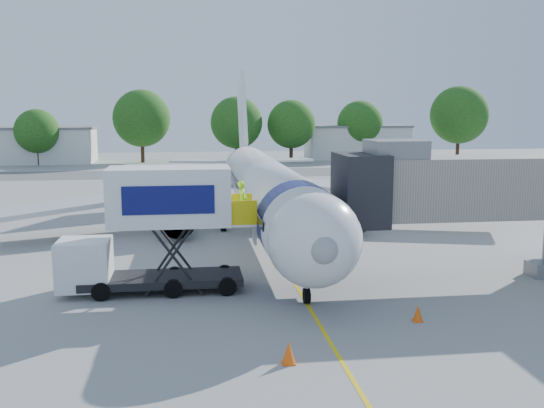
{
  "coord_description": "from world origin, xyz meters",
  "views": [
    {
      "loc": [
        -4.66,
        -33.29,
        8.01
      ],
      "look_at": [
        -0.6,
        -3.22,
        3.2
      ],
      "focal_mm": 40.0,
      "sensor_mm": 36.0,
      "label": 1
    }
  ],
  "objects": [
    {
      "name": "ground",
      "position": [
        0.0,
        0.0,
        0.0
      ],
      "size": [
        160.0,
        160.0,
        0.0
      ],
      "primitive_type": "plane",
      "color": "#9B9B99",
      "rests_on": "ground"
    },
    {
      "name": "guidance_line",
      "position": [
        0.0,
        0.0,
        0.01
      ],
      "size": [
        0.15,
        70.0,
        0.01
      ],
      "primitive_type": "cube",
      "color": "yellow",
      "rests_on": "ground"
    },
    {
      "name": "taxiway_strip",
      "position": [
        0.0,
        42.0,
        0.0
      ],
      "size": [
        120.0,
        10.0,
        0.01
      ],
      "primitive_type": "cube",
      "color": "#59595B",
      "rests_on": "ground"
    },
    {
      "name": "aircraft",
      "position": [
        0.0,
        4.12,
        2.95
      ],
      "size": [
        34.17,
        37.73,
        11.35
      ],
      "color": "white",
      "rests_on": "ground"
    },
    {
      "name": "jet_bridge",
      "position": [
        7.99,
        -7.0,
        4.34
      ],
      "size": [
        13.9,
        3.2,
        6.6
      ],
      "color": "#A1978A",
      "rests_on": "ground"
    },
    {
      "name": "catering_hiloader",
      "position": [
        -6.27,
        -7.0,
        2.76
      ],
      "size": [
        8.5,
        2.44,
        5.5
      ],
      "color": "black",
      "rests_on": "ground"
    },
    {
      "name": "ground_tug",
      "position": [
        2.38,
        -17.08,
        0.79
      ],
      "size": [
        4.11,
        2.81,
        1.5
      ],
      "rotation": [
        0.0,
        0.0,
        0.26
      ],
      "color": "white",
      "rests_on": "ground"
    },
    {
      "name": "safety_cone_a",
      "position": [
        3.78,
        -12.2,
        0.31
      ],
      "size": [
        0.4,
        0.4,
        0.64
      ],
      "color": "#F4560C",
      "rests_on": "ground"
    },
    {
      "name": "safety_cone_b",
      "position": [
        -1.71,
        -15.36,
        0.34
      ],
      "size": [
        0.45,
        0.45,
        0.71
      ],
      "color": "#F4560C",
      "rests_on": "ground"
    },
    {
      "name": "outbuilding_left",
      "position": [
        -28.0,
        60.0,
        2.66
      ],
      "size": [
        18.4,
        8.4,
        5.3
      ],
      "color": "silver",
      "rests_on": "ground"
    },
    {
      "name": "outbuilding_right",
      "position": [
        22.0,
        62.0,
        2.66
      ],
      "size": [
        16.4,
        7.4,
        5.3
      ],
      "color": "silver",
      "rests_on": "ground"
    },
    {
      "name": "tree_b",
      "position": [
        -26.06,
        56.27,
        4.8
      ],
      "size": [
        6.21,
        6.21,
        7.92
      ],
      "color": "#382314",
      "rests_on": "ground"
    },
    {
      "name": "tree_c",
      "position": [
        -11.71,
        58.7,
        6.53
      ],
      "size": [
        8.44,
        8.44,
        10.76
      ],
      "color": "#382314",
      "rests_on": "ground"
    },
    {
      "name": "tree_d",
      "position": [
        2.17,
        56.32,
        5.91
      ],
      "size": [
        7.64,
        7.64,
        9.74
      ],
      "color": "#382314",
      "rests_on": "ground"
    },
    {
      "name": "tree_e",
      "position": [
        10.49,
        57.35,
        5.62
      ],
      "size": [
        7.27,
        7.27,
        9.27
      ],
      "color": "#382314",
      "rests_on": "ground"
    },
    {
      "name": "tree_f",
      "position": [
        22.15,
        60.81,
        5.6
      ],
      "size": [
        7.24,
        7.24,
        9.23
      ],
      "color": "#382314",
      "rests_on": "ground"
    },
    {
      "name": "tree_g",
      "position": [
        37.24,
        57.77,
        6.98
      ],
      "size": [
        9.02,
        9.02,
        11.5
      ],
      "color": "#382314",
      "rests_on": "ground"
    }
  ]
}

